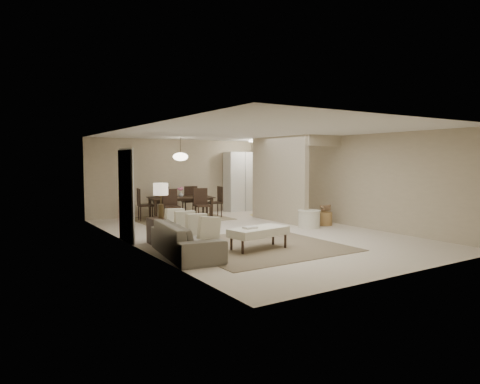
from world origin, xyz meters
TOP-DOWN VIEW (x-y plane):
  - floor at (0.00, 0.00)m, footprint 9.00×9.00m
  - ceiling at (0.00, 0.00)m, footprint 9.00×9.00m
  - back_wall at (0.00, 4.50)m, footprint 6.00×0.00m
  - left_wall at (-3.00, 0.00)m, footprint 0.00×9.00m
  - right_wall at (3.00, 0.00)m, footprint 0.00×9.00m
  - partition at (1.80, 1.25)m, footprint 0.15×2.50m
  - doorway at (-2.97, 0.60)m, footprint 0.04×0.90m
  - pantry_cabinet at (2.35, 4.15)m, footprint 1.20×0.55m
  - flush_light at (2.30, 3.20)m, footprint 0.44×0.44m
  - living_rug at (-0.77, -1.40)m, footprint 3.20×3.20m
  - sofa at (-2.45, -1.40)m, footprint 2.24×1.11m
  - ottoman_bench at (-0.97, -1.70)m, footprint 1.33×0.77m
  - side_table at (-2.40, -0.04)m, footprint 0.54×0.54m
  - table_lamp at (-2.40, -0.04)m, footprint 0.32×0.32m
  - round_pouf at (1.81, -0.10)m, footprint 0.60×0.60m
  - wicker_basket at (2.46, 0.00)m, footprint 0.56×0.56m
  - dining_rug at (-0.39, 3.32)m, footprint 2.80×2.10m
  - dining_table at (-0.39, 3.32)m, footprint 2.09×1.39m
  - dining_chairs at (-0.39, 3.32)m, footprint 2.65×2.10m
  - vase at (-0.39, 3.32)m, footprint 0.17×0.17m
  - yellow_mat at (2.33, 2.70)m, footprint 0.83×0.52m
  - pendant_light at (-0.39, 3.32)m, footprint 0.46×0.46m

SIDE VIEW (x-z plane):
  - floor at x=0.00m, z-range 0.00..0.00m
  - living_rug at x=-0.77m, z-range 0.00..0.01m
  - dining_rug at x=-0.39m, z-range 0.00..0.01m
  - yellow_mat at x=2.33m, z-range 0.00..0.01m
  - wicker_basket at x=2.46m, z-range 0.00..0.37m
  - round_pouf at x=1.81m, z-range 0.00..0.47m
  - side_table at x=-2.40m, z-range 0.00..0.56m
  - sofa at x=-2.45m, z-range 0.00..0.63m
  - dining_table at x=-0.39m, z-range 0.00..0.68m
  - ottoman_bench at x=-0.97m, z-range 0.14..0.59m
  - dining_chairs at x=-0.39m, z-range 0.00..0.97m
  - vase at x=-0.39m, z-range 0.68..0.84m
  - doorway at x=-2.97m, z-range 0.00..2.04m
  - pantry_cabinet at x=2.35m, z-range 0.00..2.10m
  - table_lamp at x=-2.40m, z-range 0.74..1.50m
  - back_wall at x=0.00m, z-range -1.75..4.25m
  - left_wall at x=-3.00m, z-range -3.25..5.75m
  - right_wall at x=3.00m, z-range -3.25..5.75m
  - partition at x=1.80m, z-range 0.00..2.50m
  - pendant_light at x=-0.39m, z-range 1.57..2.27m
  - flush_light at x=2.30m, z-range 2.44..2.48m
  - ceiling at x=0.00m, z-range 2.50..2.50m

